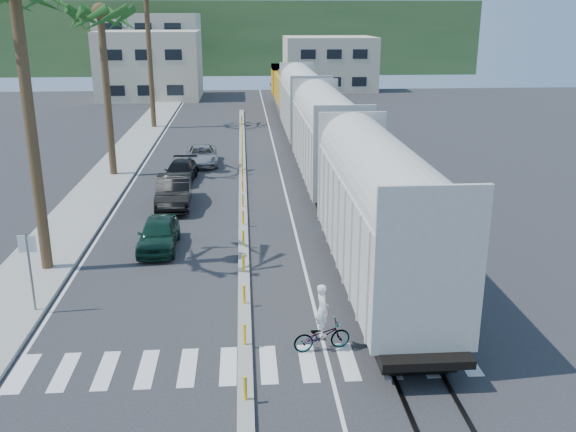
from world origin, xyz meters
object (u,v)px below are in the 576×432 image
object	(u,v)px
car_lead	(159,234)
car_second	(174,192)
cyclist	(322,329)
street_sign	(29,261)

from	to	relation	value
car_lead	car_second	xyz separation A→B (m)	(0.04, 6.60, 0.13)
car_lead	cyclist	world-z (taller)	cyclist
street_sign	car_second	size ratio (longest dim) A/B	0.59
car_second	cyclist	distance (m)	17.19
car_second	street_sign	bearing A→B (deg)	-108.05
street_sign	cyclist	bearing A→B (deg)	-18.33
street_sign	car_lead	world-z (taller)	street_sign
car_second	car_lead	bearing A→B (deg)	-92.79
car_lead	car_second	world-z (taller)	car_second
car_second	cyclist	bearing A→B (deg)	-71.62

